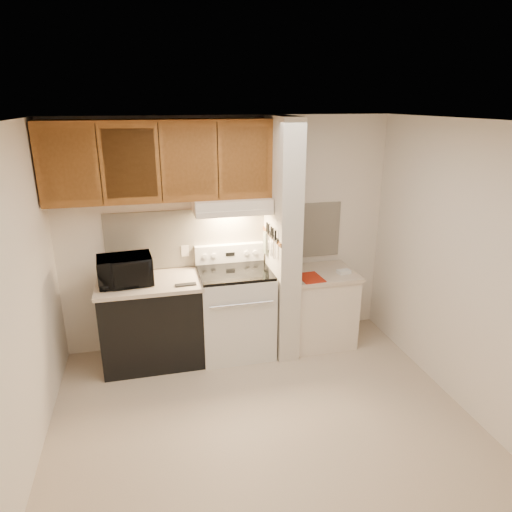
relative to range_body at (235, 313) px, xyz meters
name	(u,v)px	position (x,y,z in m)	size (l,w,h in m)	color
floor	(261,416)	(0.00, -1.16, -0.46)	(3.60, 3.60, 0.00)	beige
ceiling	(263,121)	(0.00, -1.16, 2.04)	(3.60, 3.60, 0.00)	white
wall_back	(228,234)	(0.00, 0.34, 0.79)	(3.60, 0.02, 2.50)	white
wall_left	(15,308)	(-1.80, -1.16, 0.79)	(0.02, 3.00, 2.50)	white
wall_right	(460,267)	(1.80, -1.16, 0.79)	(0.02, 3.00, 2.50)	white
backsplash	(228,236)	(0.00, 0.33, 0.78)	(2.60, 0.02, 0.63)	#F5E6CB
range_body	(235,313)	(0.00, 0.00, 0.00)	(0.76, 0.65, 0.92)	silver
oven_window	(241,323)	(0.00, -0.32, 0.04)	(0.50, 0.01, 0.30)	black
oven_handle	(242,304)	(0.00, -0.35, 0.26)	(0.02, 0.02, 0.65)	silver
cooktop	(235,272)	(0.00, 0.00, 0.48)	(0.74, 0.64, 0.03)	black
range_backguard	(230,253)	(0.00, 0.28, 0.59)	(0.76, 0.08, 0.20)	silver
range_display	(230,254)	(0.00, 0.24, 0.59)	(0.10, 0.01, 0.04)	black
range_knob_left_outer	(205,256)	(-0.28, 0.24, 0.59)	(0.05, 0.05, 0.02)	silver
range_knob_left_inner	(214,256)	(-0.18, 0.24, 0.59)	(0.05, 0.05, 0.02)	silver
range_knob_right_inner	(246,253)	(0.18, 0.24, 0.59)	(0.05, 0.05, 0.02)	silver
range_knob_right_outer	(255,252)	(0.28, 0.24, 0.59)	(0.05, 0.05, 0.02)	silver
dishwasher_front	(152,323)	(-0.88, 0.01, -0.03)	(1.00, 0.63, 0.87)	black
left_countertop	(149,283)	(-0.88, 0.01, 0.43)	(1.04, 0.67, 0.04)	beige
spoon_rest	(186,285)	(-0.53, -0.19, 0.46)	(0.21, 0.07, 0.01)	black
teal_jar	(113,274)	(-1.23, 0.18, 0.50)	(0.09, 0.09, 0.10)	#276869
outlet	(185,251)	(-0.48, 0.32, 0.64)	(0.08, 0.01, 0.12)	silver
microwave	(125,270)	(-1.10, -0.01, 0.59)	(0.52, 0.35, 0.29)	black
partition_pillar	(282,240)	(0.51, -0.01, 0.79)	(0.22, 0.70, 2.50)	beige
pillar_trim	(271,236)	(0.39, -0.01, 0.84)	(0.01, 0.70, 0.04)	brown
knife_strip	(272,236)	(0.39, -0.06, 0.86)	(0.02, 0.42, 0.04)	black
knife_blade_a	(275,250)	(0.38, -0.22, 0.76)	(0.01, 0.04, 0.16)	silver
knife_handle_a	(276,235)	(0.38, -0.22, 0.91)	(0.02, 0.02, 0.10)	black
knife_blade_b	(273,248)	(0.38, -0.12, 0.75)	(0.01, 0.04, 0.18)	silver
knife_handle_b	(273,233)	(0.38, -0.12, 0.91)	(0.02, 0.02, 0.10)	black
knife_blade_c	(271,247)	(0.38, -0.07, 0.74)	(0.01, 0.04, 0.20)	silver
knife_handle_c	(271,231)	(0.38, -0.06, 0.91)	(0.02, 0.02, 0.10)	black
knife_blade_d	(269,243)	(0.38, 0.03, 0.76)	(0.01, 0.04, 0.16)	silver
knife_handle_d	(269,229)	(0.38, 0.04, 0.91)	(0.02, 0.02, 0.10)	black
knife_blade_e	(267,241)	(0.38, 0.11, 0.75)	(0.01, 0.04, 0.18)	silver
knife_handle_e	(267,227)	(0.38, 0.11, 0.91)	(0.02, 0.02, 0.10)	black
oven_mitt	(266,243)	(0.38, 0.17, 0.71)	(0.03, 0.10, 0.24)	slate
right_cab_base	(320,309)	(0.97, -0.01, -0.06)	(0.70, 0.60, 0.81)	silver
right_countertop	(321,274)	(0.97, -0.01, 0.37)	(0.74, 0.64, 0.04)	beige
red_folder	(311,278)	(0.79, -0.16, 0.40)	(0.23, 0.31, 0.01)	#A9220E
white_box	(344,272)	(1.19, -0.11, 0.41)	(0.14, 0.09, 0.04)	white
range_hood	(231,205)	(0.00, 0.12, 1.17)	(0.78, 0.44, 0.15)	silver
hood_lip	(235,214)	(0.00, -0.08, 1.12)	(0.78, 0.04, 0.06)	silver
upper_cabinets	(160,161)	(-0.69, 0.17, 1.62)	(2.18, 0.33, 0.77)	brown
cab_door_a	(67,166)	(-1.51, 0.01, 1.62)	(0.46, 0.01, 0.63)	brown
cab_gap_a	(99,165)	(-1.23, 0.01, 1.62)	(0.01, 0.01, 0.73)	black
cab_door_b	(130,164)	(-0.96, 0.01, 1.62)	(0.46, 0.01, 0.63)	brown
cab_gap_b	(160,163)	(-0.69, 0.01, 1.62)	(0.01, 0.01, 0.73)	black
cab_door_c	(189,162)	(-0.42, 0.01, 1.62)	(0.46, 0.01, 0.63)	brown
cab_gap_c	(218,161)	(-0.14, 0.01, 1.62)	(0.01, 0.01, 0.73)	black
cab_door_d	(246,160)	(0.13, 0.01, 1.62)	(0.46, 0.01, 0.63)	brown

